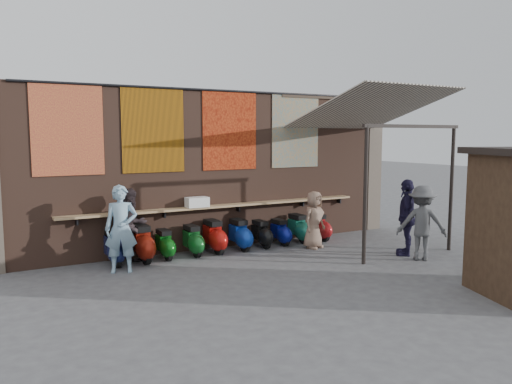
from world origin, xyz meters
TOP-DOWN VIEW (x-y plane):
  - ground at (0.00, 0.00)m, footprint 70.00×70.00m
  - brick_wall at (0.00, 2.70)m, footprint 10.00×0.40m
  - pier_right at (5.20, 2.70)m, footprint 0.50×0.50m
  - eating_counter at (0.00, 2.33)m, footprint 8.00×0.32m
  - shelf_box at (-0.70, 2.30)m, footprint 0.54×0.32m
  - tapestry_redgold at (-3.60, 2.48)m, footprint 1.50×0.02m
  - tapestry_sun at (-1.70, 2.48)m, footprint 1.50×0.02m
  - tapestry_orange at (0.30, 2.48)m, footprint 1.50×0.02m
  - tapestry_multi at (2.30, 2.48)m, footprint 1.50×0.02m
  - hang_rail at (0.00, 2.47)m, footprint 9.50×0.06m
  - scooter_stool_0 at (-2.80, 2.05)m, footprint 0.37×0.82m
  - scooter_stool_1 at (-2.17, 2.01)m, footprint 0.40×0.89m
  - scooter_stool_2 at (-1.64, 2.02)m, footprint 0.32×0.72m
  - scooter_stool_3 at (-0.94, 2.01)m, footprint 0.34×0.76m
  - scooter_stool_4 at (-0.37, 2.02)m, footprint 0.38×0.84m
  - scooter_stool_5 at (0.31, 1.97)m, footprint 0.37×0.81m
  - scooter_stool_6 at (0.95, 1.99)m, footprint 0.33×0.72m
  - scooter_stool_7 at (1.52, 1.99)m, footprint 0.32×0.70m
  - scooter_stool_8 at (2.12, 2.01)m, footprint 0.36×0.79m
  - scooter_stool_9 at (2.76, 1.97)m, footprint 0.34×0.76m
  - diner_left at (-2.79, 1.40)m, footprint 0.78×0.63m
  - diner_right at (-2.41, 2.00)m, footprint 1.02×0.94m
  - shopper_navy at (3.58, -0.42)m, footprint 1.08×1.07m
  - shopper_grey at (3.52, -0.95)m, footprint 1.26×1.23m
  - shopper_tan at (2.07, 1.25)m, footprint 0.83×0.69m
  - awning_canvas at (3.50, 0.90)m, footprint 3.20×3.28m
  - awning_ledger at (3.50, 2.49)m, footprint 3.30×0.08m
  - awning_header at (3.50, -0.60)m, footprint 3.00×0.08m
  - awning_post_left at (2.10, -0.60)m, footprint 0.09×0.09m
  - awning_post_right at (4.90, -0.60)m, footprint 0.09×0.09m

SIDE VIEW (x-z plane):
  - ground at x=0.00m, z-range 0.00..0.00m
  - scooter_stool_7 at x=1.52m, z-range 0.00..0.67m
  - scooter_stool_2 at x=-1.64m, z-range 0.00..0.68m
  - scooter_stool_6 at x=0.95m, z-range 0.00..0.69m
  - scooter_stool_9 at x=2.76m, z-range 0.00..0.72m
  - scooter_stool_3 at x=-0.94m, z-range 0.00..0.72m
  - scooter_stool_8 at x=2.12m, z-range 0.00..0.75m
  - scooter_stool_5 at x=0.31m, z-range 0.00..0.77m
  - scooter_stool_0 at x=-2.80m, z-range 0.00..0.78m
  - scooter_stool_4 at x=-0.37m, z-range 0.00..0.80m
  - scooter_stool_1 at x=-2.17m, z-range 0.00..0.84m
  - shopper_tan at x=2.07m, z-range 0.00..1.47m
  - diner_right at x=-2.41m, z-range 0.00..1.70m
  - shopper_grey at x=3.52m, z-range 0.00..1.73m
  - shopper_navy at x=3.58m, z-range 0.00..1.83m
  - diner_left at x=-2.79m, z-range 0.00..1.85m
  - eating_counter at x=0.00m, z-range 1.08..1.12m
  - shelf_box at x=-0.70m, z-range 1.12..1.37m
  - awning_post_left at x=2.10m, z-range 0.00..3.10m
  - awning_post_right at x=4.90m, z-range 0.00..3.10m
  - brick_wall at x=0.00m, z-range 0.00..4.00m
  - pier_right at x=5.20m, z-range 0.00..4.00m
  - tapestry_redgold at x=-3.60m, z-range 2.00..4.00m
  - tapestry_sun at x=-1.70m, z-range 2.00..4.00m
  - tapestry_orange at x=0.30m, z-range 2.00..4.00m
  - tapestry_multi at x=2.30m, z-range 2.00..4.00m
  - awning_header at x=3.50m, z-range 3.04..3.12m
  - awning_canvas at x=3.50m, z-range 3.07..4.03m
  - awning_ledger at x=3.50m, z-range 3.89..4.01m
  - hang_rail at x=0.00m, z-range 3.95..4.01m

